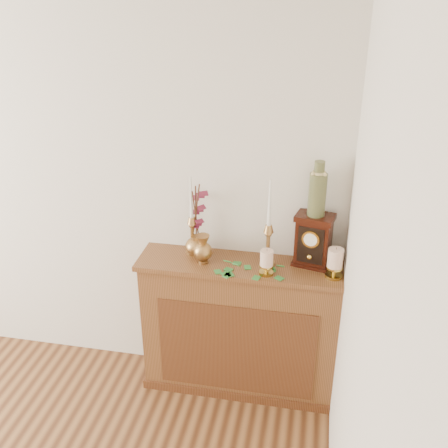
% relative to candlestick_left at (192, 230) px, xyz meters
% --- Properties ---
extents(console_shelf, '(1.24, 0.34, 0.93)m').
position_rel_candlestick_left_xyz_m(console_shelf, '(0.31, -0.06, -0.66)').
color(console_shelf, brown).
rests_on(console_shelf, ground).
extents(candlestick_left, '(0.08, 0.08, 0.50)m').
position_rel_candlestick_left_xyz_m(candlestick_left, '(0.00, 0.00, 0.00)').
color(candlestick_left, '#A87B43').
rests_on(candlestick_left, console_shelf).
extents(candlestick_center, '(0.09, 0.09, 0.54)m').
position_rel_candlestick_left_xyz_m(candlestick_center, '(0.46, -0.05, 0.01)').
color(candlestick_center, '#A87B43').
rests_on(candlestick_center, console_shelf).
extents(bud_vase, '(0.11, 0.11, 0.18)m').
position_rel_candlestick_left_xyz_m(bud_vase, '(0.09, -0.10, -0.07)').
color(bud_vase, '#A87B43').
rests_on(bud_vase, console_shelf).
extents(ginger_jar, '(0.19, 0.21, 0.48)m').
position_rel_candlestick_left_xyz_m(ginger_jar, '(0.03, 0.02, 0.05)').
color(ginger_jar, '#A87B43').
rests_on(ginger_jar, console_shelf).
extents(pillar_candle_left, '(0.08, 0.08, 0.16)m').
position_rel_candlestick_left_xyz_m(pillar_candle_left, '(0.47, -0.15, -0.08)').
color(pillar_candle_left, gold).
rests_on(pillar_candle_left, console_shelf).
extents(pillar_candle_right, '(0.10, 0.10, 0.19)m').
position_rel_candlestick_left_xyz_m(pillar_candle_right, '(0.85, -0.11, -0.07)').
color(pillar_candle_right, gold).
rests_on(pillar_candle_right, console_shelf).
extents(ivy_garland, '(0.41, 0.17, 0.08)m').
position_rel_candlestick_left_xyz_m(ivy_garland, '(0.46, -0.15, -0.15)').
color(ivy_garland, '#2B722B').
rests_on(ivy_garland, console_shelf).
extents(mantel_clock, '(0.24, 0.19, 0.32)m').
position_rel_candlestick_left_xyz_m(mantel_clock, '(0.72, 0.01, -0.01)').
color(mantel_clock, '#36120A').
rests_on(mantel_clock, console_shelf).
extents(ceramic_vase, '(0.10, 0.10, 0.32)m').
position_rel_candlestick_left_xyz_m(ceramic_vase, '(0.72, 0.01, 0.30)').
color(ceramic_vase, '#1A3429').
rests_on(ceramic_vase, mantel_clock).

